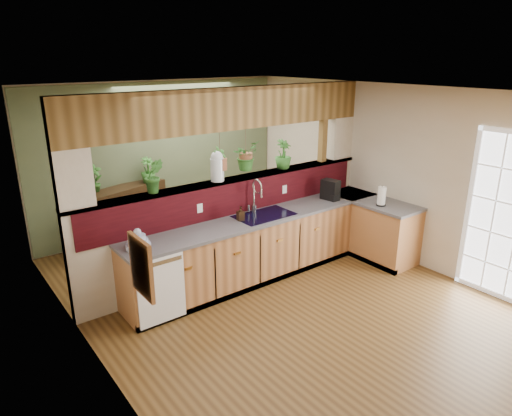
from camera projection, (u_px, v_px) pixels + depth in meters
ground at (296, 308)px, 5.67m from camera, size 4.60×7.00×0.01m
ceiling at (303, 94)px, 4.84m from camera, size 4.60×7.00×0.01m
wall_back at (163, 157)px, 7.90m from camera, size 4.60×0.02×2.60m
wall_left at (103, 261)px, 3.94m from camera, size 0.02×7.00×2.60m
wall_right at (418, 178)px, 6.57m from camera, size 0.02×7.00×2.60m
pass_through_partition at (235, 191)px, 6.33m from camera, size 4.60×0.21×2.60m
pass_through_ledge at (233, 179)px, 6.25m from camera, size 4.60×0.21×0.04m
header_beam at (232, 109)px, 5.95m from camera, size 4.60×0.15×0.55m
sage_backwall at (164, 158)px, 7.88m from camera, size 4.55×0.02×2.55m
countertop at (300, 238)px, 6.67m from camera, size 4.14×1.52×0.90m
dishwasher at (161, 290)px, 5.18m from camera, size 0.58×0.03×0.82m
navy_sink at (264, 221)px, 6.29m from camera, size 0.82×0.50×0.18m
french_door at (505, 220)px, 5.66m from camera, size 0.06×1.02×2.16m
framed_print at (142, 267)px, 3.27m from camera, size 0.04×0.35×0.45m
faucet at (256, 195)px, 6.28m from camera, size 0.21×0.22×0.49m
dish_stack at (138, 242)px, 5.16m from camera, size 0.28×0.28×0.25m
soap_dispenser at (240, 214)px, 6.04m from camera, size 0.10×0.10×0.19m
coffee_maker at (331, 191)px, 6.89m from camera, size 0.16×0.27×0.31m
paper_towel at (382, 196)px, 6.62m from camera, size 0.14×0.14×0.30m
glass_jar at (217, 166)px, 6.04m from camera, size 0.18×0.18×0.40m
ledge_plant_left at (154, 176)px, 5.51m from camera, size 0.28×0.25×0.43m
ledge_plant_right at (283, 154)px, 6.69m from camera, size 0.28×0.28×0.43m
hanging_plant_a at (220, 152)px, 6.00m from camera, size 0.24×0.19×0.51m
hanging_plant_b at (246, 143)px, 6.22m from camera, size 0.44×0.42×0.52m
shelving_console at (127, 214)px, 7.49m from camera, size 1.47×0.77×0.95m
shelf_plant_a at (95, 178)px, 7.01m from camera, size 0.24×0.18×0.43m
shelf_plant_b at (148, 170)px, 7.51m from camera, size 0.28×0.28×0.43m
floor_plant at (233, 218)px, 7.79m from camera, size 0.73×0.68×0.67m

